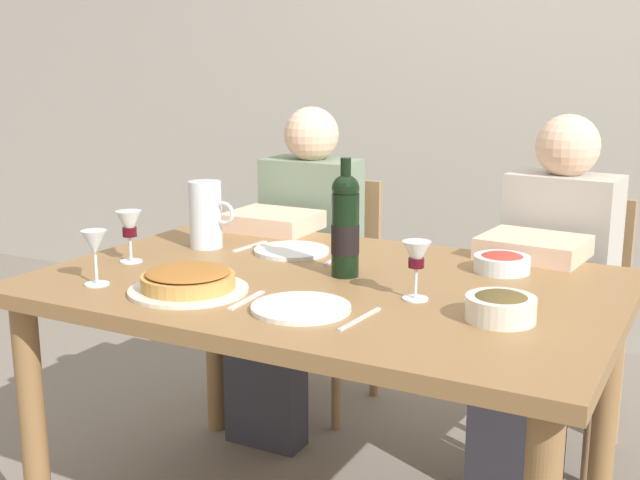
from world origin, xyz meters
name	(u,v)px	position (x,y,z in m)	size (l,w,h in m)	color
back_wall	(525,42)	(0.00, 1.98, 1.40)	(8.00, 0.10, 2.80)	#B2ADA3
dining_table	(327,312)	(0.00, 0.00, 0.67)	(1.50, 1.00, 0.76)	olive
wine_bottle	(345,225)	(0.03, 0.05, 0.90)	(0.08, 0.08, 0.32)	black
water_pitcher	(206,218)	(-0.49, 0.15, 0.85)	(0.15, 0.10, 0.21)	silver
baked_tart	(188,281)	(-0.25, -0.27, 0.79)	(0.30, 0.30, 0.06)	silver
salad_bowl	(502,262)	(0.39, 0.29, 0.79)	(0.15, 0.15, 0.05)	silver
olive_bowl	(501,306)	(0.50, -0.13, 0.79)	(0.16, 0.16, 0.07)	silver
wine_glass_left_diner	(416,258)	(0.27, -0.06, 0.86)	(0.07, 0.07, 0.14)	silver
wine_glass_right_diner	(129,227)	(-0.58, -0.10, 0.86)	(0.07, 0.07, 0.15)	silver
wine_glass_centre	(95,245)	(-0.50, -0.33, 0.86)	(0.07, 0.07, 0.14)	silver
dinner_plate_left_setting	(301,308)	(0.07, -0.27, 0.77)	(0.23, 0.23, 0.01)	white
dinner_plate_right_setting	(292,251)	(-0.23, 0.21, 0.77)	(0.23, 0.23, 0.01)	silver
fork_left_setting	(246,300)	(-0.08, -0.27, 0.76)	(0.16, 0.01, 0.01)	silver
knife_left_setting	(360,319)	(0.22, -0.27, 0.76)	(0.18, 0.01, 0.01)	silver
knife_right_setting	(336,258)	(-0.08, 0.21, 0.76)	(0.18, 0.01, 0.01)	silver
spoon_right_setting	(250,246)	(-0.38, 0.21, 0.76)	(0.16, 0.01, 0.01)	silver
chair_left	(326,276)	(-0.45, 0.87, 0.50)	(0.40, 0.40, 0.87)	#9E7A51
diner_left	(297,260)	(-0.45, 0.63, 0.62)	(0.34, 0.50, 1.16)	gray
chair_right	(566,307)	(0.46, 0.90, 0.50)	(0.44, 0.44, 0.87)	#9E7A51
diner_right	(547,290)	(0.44, 0.66, 0.62)	(0.37, 0.53, 1.16)	#B7B2A8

